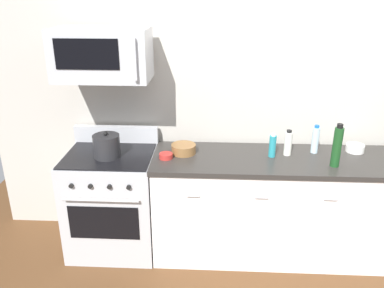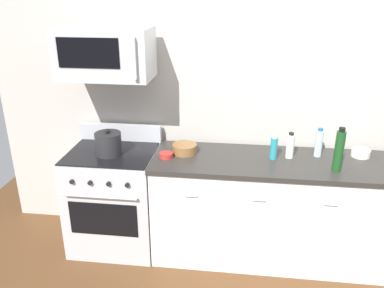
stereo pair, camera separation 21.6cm
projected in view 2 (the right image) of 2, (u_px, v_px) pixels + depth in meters
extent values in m
plane|color=brown|center=(283.00, 254.00, 3.53)|extent=(6.47, 6.47, 0.00)
cube|color=#B7B2A8|center=(292.00, 97.00, 3.40)|extent=(5.39, 0.10, 2.70)
cube|color=white|center=(287.00, 212.00, 3.37)|extent=(2.27, 0.62, 0.88)
cube|color=#2D2B28|center=(292.00, 163.00, 3.19)|extent=(2.30, 0.65, 0.04)
cube|color=black|center=(286.00, 270.00, 3.25)|extent=(2.27, 0.02, 0.10)
cylinder|color=silver|center=(191.00, 196.00, 3.06)|extent=(0.10, 0.02, 0.02)
cylinder|color=silver|center=(259.00, 200.00, 2.99)|extent=(0.10, 0.02, 0.02)
cylinder|color=silver|center=(331.00, 205.00, 2.93)|extent=(0.10, 0.02, 0.02)
cube|color=#B7BABF|center=(115.00, 199.00, 3.54)|extent=(0.76, 0.64, 0.91)
cube|color=black|center=(103.00, 219.00, 3.24)|extent=(0.58, 0.01, 0.30)
cylinder|color=#B7BABF|center=(100.00, 197.00, 3.13)|extent=(0.61, 0.02, 0.02)
cube|color=#B7BABF|center=(121.00, 133.00, 3.60)|extent=(0.76, 0.06, 0.16)
cube|color=black|center=(111.00, 152.00, 3.36)|extent=(0.73, 0.61, 0.01)
cylinder|color=black|center=(72.00, 182.00, 3.13)|extent=(0.04, 0.02, 0.04)
cylinder|color=black|center=(90.00, 183.00, 3.11)|extent=(0.04, 0.02, 0.04)
cylinder|color=black|center=(109.00, 184.00, 3.10)|extent=(0.04, 0.02, 0.04)
cylinder|color=black|center=(127.00, 185.00, 3.08)|extent=(0.04, 0.02, 0.04)
cube|color=#B7BABF|center=(105.00, 53.00, 3.10)|extent=(0.74, 0.40, 0.40)
cube|color=black|center=(88.00, 53.00, 2.91)|extent=(0.48, 0.01, 0.22)
cube|color=#B7BABF|center=(135.00, 59.00, 2.86)|extent=(0.02, 0.04, 0.30)
cylinder|color=silver|center=(319.00, 144.00, 3.24)|extent=(0.06, 0.06, 0.22)
cylinder|color=blue|center=(321.00, 130.00, 3.20)|extent=(0.04, 0.04, 0.02)
cylinder|color=teal|center=(274.00, 148.00, 3.20)|extent=(0.06, 0.06, 0.18)
cylinder|color=white|center=(275.00, 137.00, 3.16)|extent=(0.04, 0.04, 0.02)
cylinder|color=silver|center=(290.00, 146.00, 3.22)|extent=(0.06, 0.06, 0.20)
cylinder|color=black|center=(291.00, 134.00, 3.18)|extent=(0.04, 0.04, 0.02)
cylinder|color=#19471E|center=(339.00, 151.00, 2.97)|extent=(0.07, 0.07, 0.32)
cylinder|color=black|center=(342.00, 130.00, 2.90)|extent=(0.05, 0.05, 0.03)
cylinder|color=brown|center=(185.00, 149.00, 3.33)|extent=(0.21, 0.21, 0.08)
torus|color=brown|center=(185.00, 145.00, 3.32)|extent=(0.21, 0.21, 0.01)
cylinder|color=brown|center=(185.00, 152.00, 3.34)|extent=(0.11, 0.11, 0.01)
cylinder|color=white|center=(361.00, 153.00, 3.27)|extent=(0.15, 0.15, 0.06)
torus|color=white|center=(361.00, 150.00, 3.26)|extent=(0.15, 0.15, 0.01)
cylinder|color=white|center=(360.00, 156.00, 3.28)|extent=(0.08, 0.08, 0.01)
cylinder|color=#B72D28|center=(166.00, 155.00, 3.25)|extent=(0.11, 0.11, 0.04)
torus|color=#B72D28|center=(166.00, 153.00, 3.24)|extent=(0.11, 0.11, 0.01)
cylinder|color=#B72D28|center=(166.00, 157.00, 3.25)|extent=(0.06, 0.06, 0.01)
cylinder|color=#262628|center=(108.00, 144.00, 3.28)|extent=(0.22, 0.22, 0.19)
sphere|color=black|center=(107.00, 131.00, 3.24)|extent=(0.04, 0.04, 0.04)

